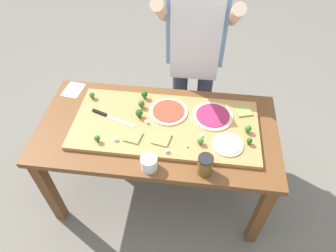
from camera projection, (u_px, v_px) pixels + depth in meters
ground_plane at (160, 188)px, 2.49m from camera, size 8.00×8.00×0.00m
prep_table at (158, 137)px, 2.02m from camera, size 1.55×0.78×0.75m
cutting_board at (166, 125)px, 1.94m from camera, size 1.19×0.55×0.03m
chefs_knife at (107, 116)px, 1.96m from camera, size 0.31×0.13×0.02m
pizza_whole_tomato_red at (168, 111)px, 1.99m from camera, size 0.26×0.26×0.02m
pizza_whole_cheese_artichoke at (228, 144)px, 1.80m from camera, size 0.19×0.19×0.02m
pizza_whole_beet_magenta at (213, 116)px, 1.96m from camera, size 0.27×0.27×0.02m
pizza_slice_near_right at (133, 137)px, 1.84m from camera, size 0.11×0.11×0.01m
pizza_slice_far_left at (161, 139)px, 1.83m from camera, size 0.12×0.12×0.01m
pizza_slice_center at (244, 111)px, 1.99m from camera, size 0.12×0.12×0.01m
broccoli_floret_center_left at (248, 128)px, 1.85m from camera, size 0.04×0.04×0.06m
broccoli_floret_back_left at (144, 94)px, 2.06m from camera, size 0.04×0.04×0.06m
broccoli_floret_front_mid at (97, 138)px, 1.80m from camera, size 0.04×0.04×0.05m
broccoli_floret_back_right at (249, 141)px, 1.79m from camera, size 0.04×0.04×0.05m
broccoli_floret_back_mid at (92, 95)px, 2.07m from camera, size 0.04×0.04×0.05m
broccoli_floret_center_right at (200, 141)px, 1.79m from camera, size 0.04×0.04×0.05m
broccoli_floret_front_left at (139, 113)px, 1.94m from camera, size 0.05×0.05×0.07m
broccoli_floret_front_right at (141, 104)px, 2.00m from camera, size 0.04×0.04×0.06m
cheese_crumble_a at (167, 151)px, 1.76m from camera, size 0.03×0.03×0.02m
cheese_crumble_b at (147, 122)px, 1.92m from camera, size 0.03×0.03×0.02m
cheese_crumble_c at (116, 139)px, 1.82m from camera, size 0.02×0.02×0.02m
cheese_crumble_d at (202, 136)px, 1.85m from camera, size 0.02×0.02×0.01m
cheese_crumble_e at (187, 146)px, 1.79m from camera, size 0.02×0.02×0.01m
flour_cup at (149, 164)px, 1.70m from camera, size 0.10×0.10×0.09m
sauce_jar at (205, 165)px, 1.66m from camera, size 0.09×0.09×0.13m
recipe_note at (73, 90)px, 2.19m from camera, size 0.14×0.18×0.00m
cook_center at (195, 47)px, 2.14m from camera, size 0.54×0.39×1.67m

